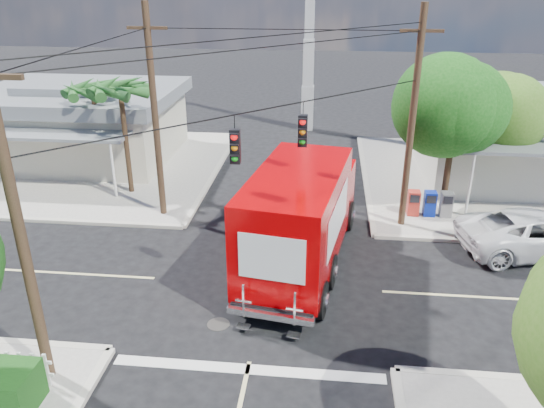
# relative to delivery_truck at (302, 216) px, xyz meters

# --- Properties ---
(ground) EXTENTS (120.00, 120.00, 0.00)m
(ground) POSITION_rel_delivery_truck_xyz_m (-1.12, -1.58, -1.98)
(ground) COLOR black
(ground) RESTS_ON ground
(sidewalk_ne) EXTENTS (14.12, 14.12, 0.14)m
(sidewalk_ne) POSITION_rel_delivery_truck_xyz_m (9.76, 9.30, -1.91)
(sidewalk_ne) COLOR #9C978D
(sidewalk_ne) RESTS_ON ground
(sidewalk_nw) EXTENTS (14.12, 14.12, 0.14)m
(sidewalk_nw) POSITION_rel_delivery_truck_xyz_m (-11.99, 9.30, -1.91)
(sidewalk_nw) COLOR #9C978D
(sidewalk_nw) RESTS_ON ground
(road_markings) EXTENTS (32.00, 32.00, 0.01)m
(road_markings) POSITION_rel_delivery_truck_xyz_m (-1.12, -3.05, -1.98)
(road_markings) COLOR beige
(road_markings) RESTS_ON ground
(building_ne) EXTENTS (11.80, 10.20, 4.50)m
(building_ne) POSITION_rel_delivery_truck_xyz_m (11.38, 10.39, 0.34)
(building_ne) COLOR beige
(building_ne) RESTS_ON sidewalk_ne
(building_nw) EXTENTS (10.80, 10.20, 4.30)m
(building_nw) POSITION_rel_delivery_truck_xyz_m (-13.12, 10.89, 0.24)
(building_nw) COLOR beige
(building_nw) RESTS_ON sidewalk_nw
(radio_tower) EXTENTS (0.80, 0.80, 17.00)m
(radio_tower) POSITION_rel_delivery_truck_xyz_m (-0.62, 18.42, 3.66)
(radio_tower) COLOR silver
(radio_tower) RESTS_ON ground
(tree_ne_front) EXTENTS (4.21, 4.14, 6.66)m
(tree_ne_front) POSITION_rel_delivery_truck_xyz_m (6.09, 5.18, 2.79)
(tree_ne_front) COLOR #422D1C
(tree_ne_front) RESTS_ON sidewalk_ne
(tree_ne_back) EXTENTS (3.77, 3.66, 5.82)m
(tree_ne_back) POSITION_rel_delivery_truck_xyz_m (8.69, 7.38, 2.21)
(tree_ne_back) COLOR #422D1C
(tree_ne_back) RESTS_ON sidewalk_ne
(palm_nw_front) EXTENTS (3.01, 3.08, 5.59)m
(palm_nw_front) POSITION_rel_delivery_truck_xyz_m (-8.62, 5.92, 3.06)
(palm_nw_front) COLOR #422D1C
(palm_nw_front) RESTS_ON sidewalk_nw
(palm_nw_back) EXTENTS (3.01, 3.08, 5.19)m
(palm_nw_back) POSITION_rel_delivery_truck_xyz_m (-10.62, 7.42, 2.69)
(palm_nw_back) COLOR #422D1C
(palm_nw_back) RESTS_ON sidewalk_nw
(utility_poles) EXTENTS (12.00, 10.68, 9.00)m
(utility_poles) POSITION_rel_delivery_truck_xyz_m (-2.70, 0.03, 2.69)
(utility_poles) COLOR #473321
(utility_poles) RESTS_ON ground
(vending_boxes) EXTENTS (1.90, 0.50, 1.10)m
(vending_boxes) POSITION_rel_delivery_truck_xyz_m (5.38, 4.62, -1.29)
(vending_boxes) COLOR #B4291F
(vending_boxes) RESTS_ON sidewalk_ne
(delivery_truck) EXTENTS (4.12, 9.31, 3.90)m
(delivery_truck) POSITION_rel_delivery_truck_xyz_m (0.00, 0.00, 0.00)
(delivery_truck) COLOR black
(delivery_truck) RESTS_ON ground
(parked_car) EXTENTS (6.39, 3.87, 1.66)m
(parked_car) POSITION_rel_delivery_truck_xyz_m (8.97, 1.89, -1.15)
(parked_car) COLOR silver
(parked_car) RESTS_ON ground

